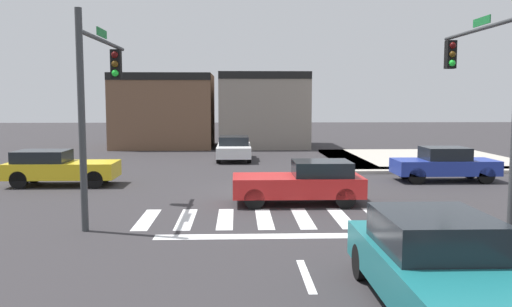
{
  "coord_description": "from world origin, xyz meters",
  "views": [
    {
      "loc": [
        -1.32,
        -19.46,
        3.4
      ],
      "look_at": [
        -0.58,
        1.45,
        1.28
      ],
      "focal_mm": 37.27,
      "sensor_mm": 36.0,
      "label": 1
    }
  ],
  "objects": [
    {
      "name": "storefront_row",
      "position": [
        -3.0,
        19.2,
        2.64
      ],
      "size": [
        13.66,
        6.76,
        5.28
      ],
      "color": "brown",
      "rests_on": "ground_plane"
    },
    {
      "name": "ground_plane",
      "position": [
        0.0,
        0.0,
        0.0
      ],
      "size": [
        120.0,
        120.0,
        0.0
      ],
      "primitive_type": "plane",
      "color": "#302D30"
    },
    {
      "name": "crosswalk_near",
      "position": [
        0.0,
        -4.5,
        0.0
      ],
      "size": [
        8.26,
        2.7,
        0.01
      ],
      "color": "silver",
      "rests_on": "ground_plane"
    },
    {
      "name": "car_red",
      "position": [
        0.8,
        -2.37,
        0.71
      ],
      "size": [
        4.2,
        1.8,
        1.41
      ],
      "rotation": [
        0.0,
        0.0,
        3.14
      ],
      "color": "red",
      "rests_on": "ground_plane"
    },
    {
      "name": "traffic_signal_southeast",
      "position": [
        5.97,
        -3.89,
        4.12
      ],
      "size": [
        0.32,
        4.97,
        6.01
      ],
      "rotation": [
        0.0,
        0.0,
        1.57
      ],
      "color": "#383A3D",
      "rests_on": "ground_plane"
    },
    {
      "name": "car_yellow",
      "position": [
        -8.43,
        1.72,
        0.73
      ],
      "size": [
        4.22,
        1.77,
        1.4
      ],
      "color": "gold",
      "rests_on": "ground_plane"
    },
    {
      "name": "curb_corner_northeast",
      "position": [
        8.49,
        9.42,
        0.07
      ],
      "size": [
        10.0,
        10.6,
        0.15
      ],
      "color": "#B2AA9E",
      "rests_on": "ground_plane"
    },
    {
      "name": "car_blue",
      "position": [
        7.34,
        2.27,
        0.72
      ],
      "size": [
        4.18,
        1.74,
        1.43
      ],
      "color": "#23389E",
      "rests_on": "ground_plane"
    },
    {
      "name": "traffic_signal_southwest",
      "position": [
        -5.29,
        -3.94,
        3.88
      ],
      "size": [
        0.32,
        5.2,
        5.69
      ],
      "rotation": [
        0.0,
        0.0,
        1.57
      ],
      "color": "#383A3D",
      "rests_on": "ground_plane"
    },
    {
      "name": "bike_detector_marking",
      "position": [
        1.75,
        -8.5,
        0.0
      ],
      "size": [
        1.08,
        1.08,
        0.01
      ],
      "color": "yellow",
      "rests_on": "ground_plane"
    },
    {
      "name": "car_white",
      "position": [
        -1.52,
        10.45,
        0.68
      ],
      "size": [
        1.86,
        4.48,
        1.34
      ],
      "rotation": [
        0.0,
        0.0,
        -1.57
      ],
      "color": "white",
      "rests_on": "ground_plane"
    },
    {
      "name": "car_teal",
      "position": [
        1.88,
        -11.23,
        0.78
      ],
      "size": [
        1.95,
        4.6,
        1.55
      ],
      "rotation": [
        0.0,
        0.0,
        1.57
      ],
      "color": "#196B70",
      "rests_on": "ground_plane"
    }
  ]
}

